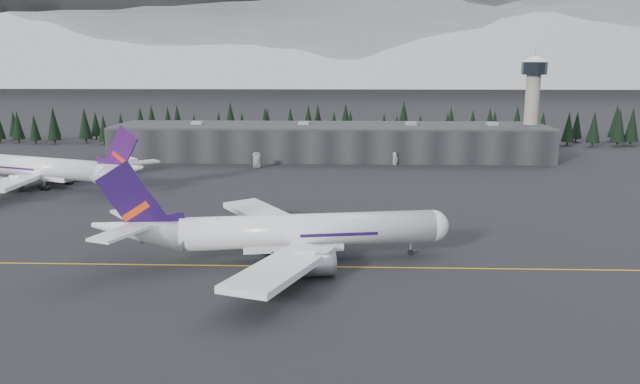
{
  "coord_description": "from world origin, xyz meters",
  "views": [
    {
      "loc": [
        4.6,
        -107.95,
        36.06
      ],
      "look_at": [
        0.0,
        20.0,
        9.0
      ],
      "focal_mm": 35.0,
      "sensor_mm": 36.0,
      "label": 1
    }
  ],
  "objects_px": {
    "gse_vehicle_a": "(257,166)",
    "terminal": "(330,141)",
    "gse_vehicle_b": "(395,163)",
    "control_tower": "(532,95)",
    "jet_main": "(278,232)",
    "jet_parked": "(52,169)"
  },
  "relations": [
    {
      "from": "gse_vehicle_a",
      "to": "control_tower",
      "type": "bearing_deg",
      "value": 7.82
    },
    {
      "from": "terminal",
      "to": "gse_vehicle_b",
      "type": "relative_size",
      "value": 34.81
    },
    {
      "from": "jet_parked",
      "to": "gse_vehicle_b",
      "type": "distance_m",
      "value": 111.44
    },
    {
      "from": "control_tower",
      "to": "jet_main",
      "type": "relative_size",
      "value": 0.58
    },
    {
      "from": "terminal",
      "to": "jet_parked",
      "type": "distance_m",
      "value": 98.41
    },
    {
      "from": "gse_vehicle_b",
      "to": "control_tower",
      "type": "bearing_deg",
      "value": 85.33
    },
    {
      "from": "control_tower",
      "to": "jet_main",
      "type": "bearing_deg",
      "value": -122.92
    },
    {
      "from": "terminal",
      "to": "gse_vehicle_a",
      "type": "distance_m",
      "value": 34.44
    },
    {
      "from": "terminal",
      "to": "control_tower",
      "type": "bearing_deg",
      "value": 2.29
    },
    {
      "from": "control_tower",
      "to": "jet_parked",
      "type": "distance_m",
      "value": 167.13
    },
    {
      "from": "terminal",
      "to": "jet_parked",
      "type": "relative_size",
      "value": 2.57
    },
    {
      "from": "jet_main",
      "to": "gse_vehicle_a",
      "type": "height_order",
      "value": "jet_main"
    },
    {
      "from": "terminal",
      "to": "gse_vehicle_b",
      "type": "height_order",
      "value": "terminal"
    },
    {
      "from": "terminal",
      "to": "jet_main",
      "type": "height_order",
      "value": "jet_main"
    },
    {
      "from": "terminal",
      "to": "gse_vehicle_a",
      "type": "relative_size",
      "value": 29.2
    },
    {
      "from": "terminal",
      "to": "jet_parked",
      "type": "xyz_separation_m",
      "value": [
        -79.61,
        -57.85,
        -0.97
      ]
    },
    {
      "from": "jet_main",
      "to": "gse_vehicle_b",
      "type": "bearing_deg",
      "value": 64.95
    },
    {
      "from": "gse_vehicle_a",
      "to": "terminal",
      "type": "bearing_deg",
      "value": 36.59
    },
    {
      "from": "terminal",
      "to": "gse_vehicle_b",
      "type": "xyz_separation_m",
      "value": [
        23.31,
        -15.37,
        -5.52
      ]
    },
    {
      "from": "terminal",
      "to": "control_tower",
      "type": "distance_m",
      "value": 76.98
    },
    {
      "from": "jet_parked",
      "to": "gse_vehicle_a",
      "type": "bearing_deg",
      "value": -128.53
    },
    {
      "from": "control_tower",
      "to": "gse_vehicle_b",
      "type": "height_order",
      "value": "control_tower"
    }
  ]
}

